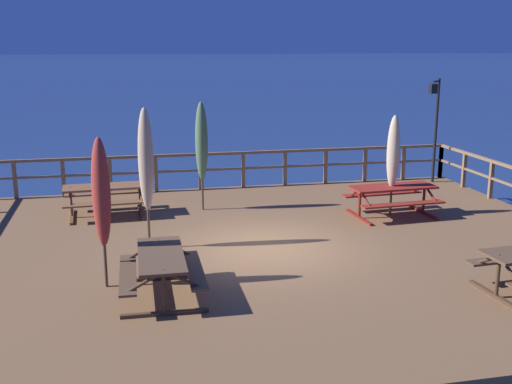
# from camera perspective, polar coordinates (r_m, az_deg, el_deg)

# --- Properties ---
(ground_plane) EXTENTS (600.00, 600.00, 0.00)m
(ground_plane) POSITION_cam_1_polar(r_m,az_deg,el_deg) (13.46, 0.79, -8.27)
(ground_plane) COLOR navy
(wooden_deck) EXTENTS (14.54, 11.56, 0.79)m
(wooden_deck) POSITION_cam_1_polar(r_m,az_deg,el_deg) (13.32, 0.80, -6.70)
(wooden_deck) COLOR brown
(wooden_deck) RESTS_ON ground
(railing_waterside_far) EXTENTS (14.34, 0.10, 1.09)m
(railing_waterside_far) POSITION_cam_1_polar(r_m,az_deg,el_deg) (18.36, -3.17, 2.55)
(railing_waterside_far) COLOR brown
(railing_waterside_far) RESTS_ON wooden_deck
(picnic_table_back_left) EXTENTS (1.43, 1.93, 0.78)m
(picnic_table_back_left) POSITION_cam_1_polar(r_m,az_deg,el_deg) (10.64, -8.73, -6.71)
(picnic_table_back_left) COLOR brown
(picnic_table_back_left) RESTS_ON wooden_deck
(picnic_table_front_right) EXTENTS (2.12, 1.49, 0.78)m
(picnic_table_front_right) POSITION_cam_1_polar(r_m,az_deg,el_deg) (15.88, -13.70, -0.15)
(picnic_table_front_right) COLOR brown
(picnic_table_front_right) RESTS_ON wooden_deck
(picnic_table_mid_right) EXTENTS (2.22, 1.52, 0.78)m
(picnic_table_mid_right) POSITION_cam_1_polar(r_m,az_deg,el_deg) (15.76, 12.49, -0.18)
(picnic_table_mid_right) COLOR maroon
(picnic_table_mid_right) RESTS_ON wooden_deck
(patio_umbrella_tall_front) EXTENTS (0.32, 0.32, 2.97)m
(patio_umbrella_tall_front) POSITION_cam_1_polar(r_m,az_deg,el_deg) (12.85, -10.12, 2.90)
(patio_umbrella_tall_front) COLOR #4C3828
(patio_umbrella_tall_front) RESTS_ON wooden_deck
(patio_umbrella_tall_mid_left) EXTENTS (0.32, 0.32, 2.80)m
(patio_umbrella_tall_mid_left) POSITION_cam_1_polar(r_m,az_deg,el_deg) (15.79, -5.05, 4.62)
(patio_umbrella_tall_mid_left) COLOR #4C3828
(patio_umbrella_tall_mid_left) RESTS_ON wooden_deck
(patio_umbrella_short_front) EXTENTS (0.32, 0.32, 2.53)m
(patio_umbrella_short_front) POSITION_cam_1_polar(r_m,az_deg,el_deg) (15.58, 12.55, 3.58)
(patio_umbrella_short_front) COLOR #4C3828
(patio_umbrella_short_front) RESTS_ON wooden_deck
(patio_umbrella_short_mid) EXTENTS (0.32, 0.32, 2.69)m
(patio_umbrella_short_mid) POSITION_cam_1_polar(r_m,az_deg,el_deg) (10.92, -14.09, -0.12)
(patio_umbrella_short_mid) COLOR #4C3828
(patio_umbrella_short_mid) RESTS_ON wooden_deck
(lamp_post_hooked) EXTENTS (0.53, 0.53, 3.20)m
(lamp_post_hooked) POSITION_cam_1_polar(r_m,az_deg,el_deg) (19.58, 16.18, 6.84)
(lamp_post_hooked) COLOR black
(lamp_post_hooked) RESTS_ON wooden_deck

